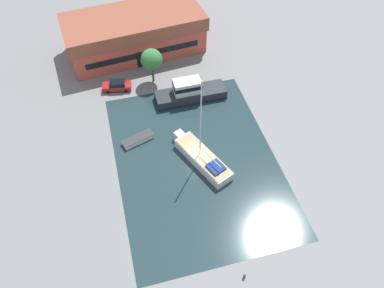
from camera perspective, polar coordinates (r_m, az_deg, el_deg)
ground_plane at (r=50.74m, az=0.65°, el=-2.60°), size 440.00×440.00×0.00m
water_canal at (r=50.74m, az=0.65°, el=-2.59°), size 21.20×29.88×0.01m
warehouse_building at (r=68.00m, az=-8.74°, el=16.38°), size 24.39×12.92×6.67m
quay_tree_near_building at (r=60.02m, az=-6.19°, el=12.65°), size 3.43×3.43×5.99m
parked_car at (r=61.38m, az=-11.37°, el=8.72°), size 4.78×2.50×1.60m
sailboat_moored at (r=50.07m, az=1.56°, el=-2.11°), size 6.14×10.40×13.70m
motor_cruiser at (r=58.33m, az=-0.37°, el=7.91°), size 11.08×3.30×3.57m
small_dinghy at (r=53.32m, az=-8.26°, el=0.72°), size 4.82×2.84×0.65m
mooring_bollard at (r=42.93m, az=8.01°, el=-19.29°), size 0.30×0.30×0.69m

